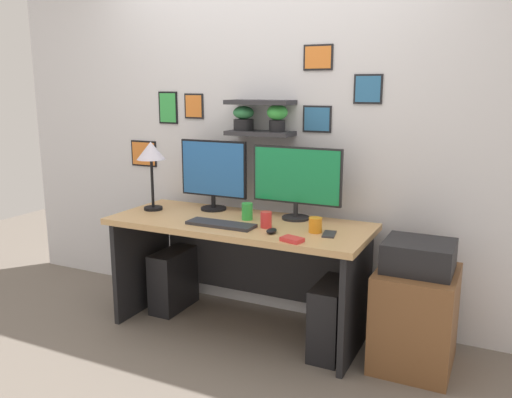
{
  "coord_description": "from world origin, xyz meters",
  "views": [
    {
      "loc": [
        1.53,
        -2.9,
        1.6
      ],
      "look_at": [
        0.1,
        0.05,
        0.9
      ],
      "focal_mm": 36.78,
      "sensor_mm": 36.0,
      "label": 1
    }
  ],
  "objects_px": {
    "cell_phone": "(329,234)",
    "drawer_cabinet": "(415,318)",
    "keyboard": "(221,224)",
    "computer_tower_right": "(331,318)",
    "printer": "(419,256)",
    "monitor_left": "(213,172)",
    "desk_lamp": "(151,155)",
    "desk": "(243,249)",
    "coffee_mug": "(315,225)",
    "computer_tower_left": "(174,279)",
    "water_cup": "(247,211)",
    "pen_cup": "(266,220)",
    "scissors_tray": "(292,239)",
    "monitor_right": "(297,179)",
    "computer_mouse": "(272,231)"
  },
  "relations": [
    {
      "from": "cell_phone",
      "to": "drawer_cabinet",
      "type": "distance_m",
      "value": 0.69
    },
    {
      "from": "keyboard",
      "to": "computer_tower_right",
      "type": "distance_m",
      "value": 0.89
    },
    {
      "from": "printer",
      "to": "computer_tower_right",
      "type": "relative_size",
      "value": 0.85
    },
    {
      "from": "monitor_left",
      "to": "desk_lamp",
      "type": "height_order",
      "value": "monitor_left"
    },
    {
      "from": "desk_lamp",
      "to": "cell_phone",
      "type": "distance_m",
      "value": 1.38
    },
    {
      "from": "cell_phone",
      "to": "desk",
      "type": "bearing_deg",
      "value": 159.46
    },
    {
      "from": "coffee_mug",
      "to": "printer",
      "type": "height_order",
      "value": "coffee_mug"
    },
    {
      "from": "cell_phone",
      "to": "monitor_left",
      "type": "bearing_deg",
      "value": 153.37
    },
    {
      "from": "desk",
      "to": "computer_tower_left",
      "type": "bearing_deg",
      "value": 175.86
    },
    {
      "from": "coffee_mug",
      "to": "drawer_cabinet",
      "type": "relative_size",
      "value": 0.16
    },
    {
      "from": "desk_lamp",
      "to": "water_cup",
      "type": "distance_m",
      "value": 0.8
    },
    {
      "from": "coffee_mug",
      "to": "pen_cup",
      "type": "relative_size",
      "value": 0.9
    },
    {
      "from": "scissors_tray",
      "to": "desk",
      "type": "bearing_deg",
      "value": 145.48
    },
    {
      "from": "computer_tower_right",
      "to": "keyboard",
      "type": "bearing_deg",
      "value": -171.12
    },
    {
      "from": "coffee_mug",
      "to": "water_cup",
      "type": "height_order",
      "value": "water_cup"
    },
    {
      "from": "monitor_right",
      "to": "drawer_cabinet",
      "type": "relative_size",
      "value": 1.04
    },
    {
      "from": "computer_mouse",
      "to": "printer",
      "type": "xyz_separation_m",
      "value": [
        0.82,
        0.21,
        -0.1
      ]
    },
    {
      "from": "computer_tower_left",
      "to": "keyboard",
      "type": "bearing_deg",
      "value": -24.61
    },
    {
      "from": "desk_lamp",
      "to": "coffee_mug",
      "type": "distance_m",
      "value": 1.28
    },
    {
      "from": "desk",
      "to": "cell_phone",
      "type": "distance_m",
      "value": 0.67
    },
    {
      "from": "monitor_right",
      "to": "computer_tower_left",
      "type": "bearing_deg",
      "value": -172.54
    },
    {
      "from": "pen_cup",
      "to": "desk",
      "type": "bearing_deg",
      "value": 151.37
    },
    {
      "from": "coffee_mug",
      "to": "monitor_left",
      "type": "bearing_deg",
      "value": 163.14
    },
    {
      "from": "computer_mouse",
      "to": "computer_tower_right",
      "type": "height_order",
      "value": "computer_mouse"
    },
    {
      "from": "monitor_right",
      "to": "desk",
      "type": "bearing_deg",
      "value": -152.54
    },
    {
      "from": "keyboard",
      "to": "computer_tower_right",
      "type": "height_order",
      "value": "keyboard"
    },
    {
      "from": "coffee_mug",
      "to": "cell_phone",
      "type": "bearing_deg",
      "value": -11.33
    },
    {
      "from": "keyboard",
      "to": "computer_tower_right",
      "type": "bearing_deg",
      "value": 8.88
    },
    {
      "from": "desk_lamp",
      "to": "pen_cup",
      "type": "distance_m",
      "value": 0.98
    },
    {
      "from": "pen_cup",
      "to": "computer_tower_right",
      "type": "relative_size",
      "value": 0.22
    },
    {
      "from": "coffee_mug",
      "to": "computer_tower_left",
      "type": "bearing_deg",
      "value": 173.04
    },
    {
      "from": "water_cup",
      "to": "computer_tower_left",
      "type": "distance_m",
      "value": 0.86
    },
    {
      "from": "scissors_tray",
      "to": "printer",
      "type": "bearing_deg",
      "value": 25.88
    },
    {
      "from": "monitor_right",
      "to": "cell_phone",
      "type": "relative_size",
      "value": 4.32
    },
    {
      "from": "computer_mouse",
      "to": "cell_phone",
      "type": "relative_size",
      "value": 0.64
    },
    {
      "from": "cell_phone",
      "to": "coffee_mug",
      "type": "relative_size",
      "value": 1.56
    },
    {
      "from": "scissors_tray",
      "to": "computer_tower_left",
      "type": "distance_m",
      "value": 1.26
    },
    {
      "from": "printer",
      "to": "monitor_left",
      "type": "bearing_deg",
      "value": 172.84
    },
    {
      "from": "cell_phone",
      "to": "computer_tower_right",
      "type": "distance_m",
      "value": 0.53
    },
    {
      "from": "monitor_left",
      "to": "keyboard",
      "type": "height_order",
      "value": "monitor_left"
    },
    {
      "from": "printer",
      "to": "computer_tower_right",
      "type": "bearing_deg",
      "value": -170.37
    },
    {
      "from": "keyboard",
      "to": "pen_cup",
      "type": "distance_m",
      "value": 0.29
    },
    {
      "from": "pen_cup",
      "to": "scissors_tray",
      "type": "xyz_separation_m",
      "value": [
        0.26,
        -0.21,
        -0.04
      ]
    },
    {
      "from": "computer_tower_right",
      "to": "coffee_mug",
      "type": "bearing_deg",
      "value": 177.75
    },
    {
      "from": "desk",
      "to": "keyboard",
      "type": "xyz_separation_m",
      "value": [
        -0.04,
        -0.21,
        0.22
      ]
    },
    {
      "from": "computer_mouse",
      "to": "computer_tower_right",
      "type": "xyz_separation_m",
      "value": [
        0.34,
        0.13,
        -0.54
      ]
    },
    {
      "from": "computer_tower_right",
      "to": "desk",
      "type": "bearing_deg",
      "value": 171.34
    },
    {
      "from": "cell_phone",
      "to": "coffee_mug",
      "type": "xyz_separation_m",
      "value": [
        -0.09,
        0.02,
        0.04
      ]
    },
    {
      "from": "desk_lamp",
      "to": "computer_tower_left",
      "type": "height_order",
      "value": "desk_lamp"
    },
    {
      "from": "monitor_left",
      "to": "cell_phone",
      "type": "height_order",
      "value": "monitor_left"
    }
  ]
}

